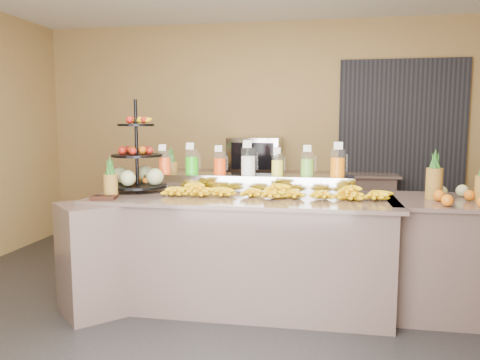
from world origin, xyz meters
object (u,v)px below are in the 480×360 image
(pitcher_tray, at_px, (248,183))
(fruit_stand, at_px, (141,167))
(oven_warmer, at_px, (255,155))
(condiment_caddy, at_px, (104,197))
(banana_heap, at_px, (272,190))
(right_fruit_pile, at_px, (459,192))

(pitcher_tray, relative_size, fruit_stand, 2.27)
(oven_warmer, bearing_deg, condiment_caddy, -109.07)
(banana_heap, bearing_deg, condiment_caddy, -165.48)
(condiment_caddy, relative_size, right_fruit_pile, 0.41)
(banana_heap, relative_size, right_fruit_pile, 4.00)
(fruit_stand, distance_m, right_fruit_pile, 2.66)
(condiment_caddy, bearing_deg, oven_warmer, 68.79)
(condiment_caddy, height_order, right_fruit_pile, right_fruit_pile)
(fruit_stand, height_order, condiment_caddy, fruit_stand)
(banana_heap, height_order, condiment_caddy, banana_heap)
(pitcher_tray, xyz_separation_m, condiment_caddy, (-1.07, -0.64, -0.06))
(condiment_caddy, bearing_deg, pitcher_tray, 30.69)
(condiment_caddy, height_order, oven_warmer, oven_warmer)
(banana_heap, bearing_deg, pitcher_tray, 129.99)
(oven_warmer, bearing_deg, fruit_stand, -111.56)
(pitcher_tray, distance_m, oven_warmer, 1.69)
(banana_heap, distance_m, condiment_caddy, 1.37)
(pitcher_tray, bearing_deg, fruit_stand, -173.06)
(banana_heap, height_order, right_fruit_pile, right_fruit_pile)
(pitcher_tray, bearing_deg, oven_warmer, 96.09)
(fruit_stand, relative_size, right_fruit_pile, 1.75)
(pitcher_tray, height_order, oven_warmer, oven_warmer)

